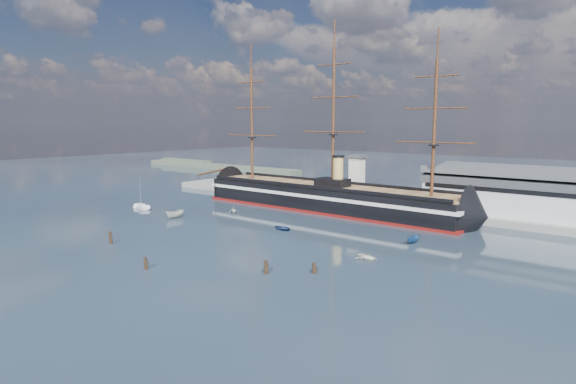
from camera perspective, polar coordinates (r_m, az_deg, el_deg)
The scene contains 16 objects.
ground at distance 136.94m, azimuth -0.09°, elevation -3.34°, with size 600.00×600.00×0.00m, color #1A232F.
quay at distance 161.25m, azimuth 10.76°, elevation -1.72°, with size 180.00×18.00×2.00m, color slate.
warehouse at distance 148.23m, azimuth 28.21°, elevation -0.30°, with size 63.00×21.00×11.60m.
quay_tower at distance 160.66m, azimuth 8.14°, elevation 1.82°, with size 5.00×5.00×15.00m.
shoreline at distance 300.57m, azimuth -9.51°, elevation 3.15°, with size 120.00×10.00×4.00m.
warship at distance 153.04m, azimuth 4.10°, elevation -0.59°, with size 113.02×17.90×53.94m.
sailboat at distance 161.89m, azimuth -16.94°, elevation -1.65°, with size 7.08×3.53×10.89m.
motorboat_a at distance 143.00m, azimuth -13.23°, elevation -3.06°, with size 7.09×2.60×2.83m, color beige.
motorboat_b at distance 124.34m, azimuth -0.57°, elevation -4.53°, with size 3.18×1.27×1.49m, color navy.
motorboat_d at distance 148.42m, azimuth -6.46°, elevation -2.48°, with size 5.79×2.51×2.12m, color beige.
motorboat_e at distance 99.11m, azimuth 9.43°, elevation -7.97°, with size 3.19×1.28×1.49m, color silver.
motorboat_f at distance 114.58m, azimuth 14.60°, elevation -5.90°, with size 5.45×2.00×2.18m, color #1F4E86.
piling_near_left at distance 117.89m, azimuth -20.30°, elevation -5.76°, with size 0.64×0.64×3.54m, color black.
piling_near_mid at distance 95.67m, azimuth -16.52°, elevation -8.80°, with size 0.64×0.64×3.08m, color black.
piling_near_right at distance 89.45m, azimuth -2.66°, elevation -9.65°, with size 0.64×0.64×3.24m, color black.
piling_far_right at distance 89.78m, azimuth 3.06°, elevation -9.59°, with size 0.64×0.64×2.74m, color black.
Camera 1 is at (83.96, -64.63, 27.45)m, focal length 30.00 mm.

